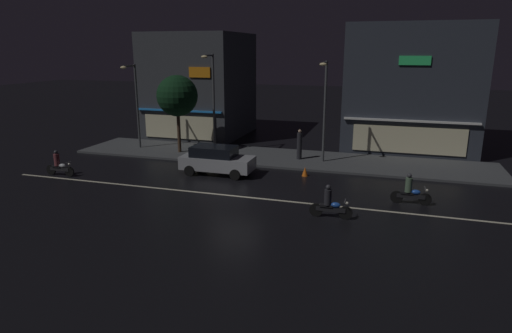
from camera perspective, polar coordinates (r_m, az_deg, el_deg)
ground_plane at (r=22.35m, az=-2.71°, el=-3.86°), size 140.00×140.00×0.00m
lane_divider_stripe at (r=22.35m, az=-2.71°, el=-3.85°), size 26.88×0.16×0.01m
sidewalk_far at (r=29.93m, az=2.65°, el=1.17°), size 28.29×5.12×0.14m
storefront_left_block at (r=38.31m, az=-7.26°, el=10.44°), size 7.49×8.35×8.50m
storefront_center_block at (r=35.16m, az=19.42°, el=9.69°), size 9.11×8.81×8.95m
streetlamp_west at (r=33.04m, az=-15.44°, el=8.49°), size 0.44×1.64×6.04m
streetlamp_mid at (r=30.90m, az=-5.69°, el=9.24°), size 0.44×1.64×6.76m
streetlamp_east at (r=28.06m, az=8.88°, el=8.15°), size 0.44×1.64×6.39m
pedestrian_on_sidewalk at (r=29.15m, az=5.66°, el=2.76°), size 0.34×0.34×1.99m
street_tree at (r=31.08m, az=-10.18°, el=8.99°), size 2.83×2.83×5.38m
parked_car_near_kerb at (r=26.16m, az=-5.14°, el=0.89°), size 4.30×1.98×1.67m
motorcycle_lead at (r=19.62m, az=9.55°, el=-4.84°), size 1.90×0.60×1.52m
motorcycle_following at (r=22.29m, az=19.38°, el=-3.07°), size 1.90×0.60×1.52m
motorcycle_opposite_lane at (r=28.22m, az=-24.22°, el=0.16°), size 1.90×0.60×1.52m
traffic_cone at (r=25.90m, az=6.37°, el=-0.65°), size 0.36×0.36×0.55m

